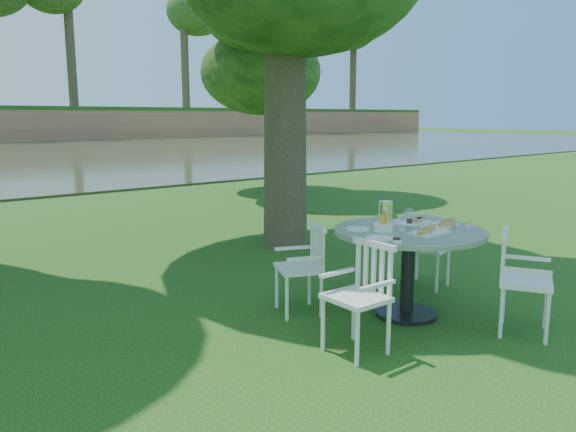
# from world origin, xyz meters

# --- Properties ---
(ground) EXTENTS (140.00, 140.00, 0.00)m
(ground) POSITION_xyz_m (0.00, 0.00, 0.00)
(ground) COLOR #11370B
(ground) RESTS_ON ground
(table) EXTENTS (1.34, 1.34, 0.80)m
(table) POSITION_xyz_m (0.57, -0.80, 0.64)
(table) COLOR black
(table) RESTS_ON ground
(chair_ne) EXTENTS (0.47, 0.49, 0.80)m
(chair_ne) POSITION_xyz_m (1.38, -0.38, 0.47)
(chair_ne) COLOR white
(chair_ne) RESTS_ON ground
(chair_nw) EXTENTS (0.52, 0.53, 0.82)m
(chair_nw) POSITION_xyz_m (-0.06, -0.15, 0.48)
(chair_nw) COLOR white
(chair_nw) RESTS_ON ground
(chair_sw) EXTENTS (0.41, 0.44, 0.85)m
(chair_sw) POSITION_xyz_m (-0.29, -1.07, 0.50)
(chair_sw) COLOR white
(chair_sw) RESTS_ON ground
(chair_se) EXTENTS (0.57, 0.56, 0.86)m
(chair_se) POSITION_xyz_m (0.95, -1.62, 0.51)
(chair_se) COLOR white
(chair_se) RESTS_ON ground
(tableware) EXTENTS (1.14, 0.72, 0.24)m
(tableware) POSITION_xyz_m (0.52, -0.71, 0.85)
(tableware) COLOR white
(tableware) RESTS_ON table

